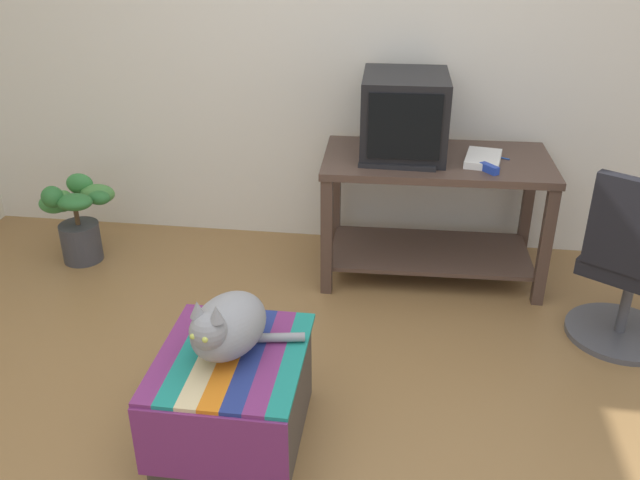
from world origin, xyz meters
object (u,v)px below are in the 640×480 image
object	(u,v)px
tv_monitor	(404,116)
cat	(227,326)
keyboard	(398,163)
desk	(434,196)
office_chair	(630,273)
stapler	(489,169)
book	(483,159)
potted_plant	(78,217)
ottoman_with_blanket	(234,396)

from	to	relation	value
tv_monitor	cat	distance (m)	1.66
keyboard	desk	bearing A→B (deg)	37.17
cat	office_chair	xyz separation A→B (m)	(1.71, 0.88, -0.13)
office_chair	desk	bearing A→B (deg)	0.98
desk	tv_monitor	size ratio (longest dim) A/B	2.39
tv_monitor	keyboard	bearing A→B (deg)	-97.36
tv_monitor	stapler	xyz separation A→B (m)	(0.45, -0.23, -0.19)
tv_monitor	stapler	bearing A→B (deg)	-28.76
tv_monitor	book	bearing A→B (deg)	-12.35
tv_monitor	potted_plant	xyz separation A→B (m)	(-1.88, -0.16, -0.64)
office_chair	keyboard	bearing A→B (deg)	12.40
potted_plant	office_chair	world-z (taller)	office_chair
keyboard	potted_plant	world-z (taller)	keyboard
tv_monitor	book	xyz separation A→B (m)	(0.43, -0.08, -0.19)
desk	tv_monitor	distance (m)	0.48
ottoman_with_blanket	office_chair	bearing A→B (deg)	27.86
cat	stapler	world-z (taller)	stapler
office_chair	tv_monitor	bearing A→B (deg)	4.03
tv_monitor	office_chair	world-z (taller)	tv_monitor
potted_plant	tv_monitor	bearing A→B (deg)	4.84
potted_plant	keyboard	bearing A→B (deg)	-0.93
ottoman_with_blanket	office_chair	xyz separation A→B (m)	(1.70, 0.90, 0.19)
ottoman_with_blanket	desk	bearing A→B (deg)	61.83
desk	potted_plant	bearing A→B (deg)	-178.49
book	office_chair	xyz separation A→B (m)	(0.67, -0.53, -0.34)
tv_monitor	book	size ratio (longest dim) A/B	1.91
cat	book	bearing A→B (deg)	69.00
keyboard	book	xyz separation A→B (m)	(0.45, 0.11, 0.01)
desk	tv_monitor	bearing A→B (deg)	166.42
keyboard	cat	world-z (taller)	keyboard
ottoman_with_blanket	keyboard	bearing A→B (deg)	66.38
desk	office_chair	world-z (taller)	office_chair
desk	book	distance (m)	0.35
desk	keyboard	size ratio (longest dim) A/B	3.10
potted_plant	stapler	distance (m)	2.37
keyboard	cat	xyz separation A→B (m)	(-0.59, -1.30, -0.20)
potted_plant	cat	bearing A→B (deg)	-46.30
tv_monitor	stapler	size ratio (longest dim) A/B	4.72
cat	ottoman_with_blanket	bearing A→B (deg)	-40.43
desk	office_chair	size ratio (longest dim) A/B	1.39
ottoman_with_blanket	potted_plant	bearing A→B (deg)	133.60
ottoman_with_blanket	stapler	bearing A→B (deg)	50.80
potted_plant	office_chair	size ratio (longest dim) A/B	0.58
keyboard	office_chair	bearing A→B (deg)	-18.79
desk	keyboard	world-z (taller)	keyboard
tv_monitor	potted_plant	size ratio (longest dim) A/B	1.00
office_chair	cat	bearing A→B (deg)	60.16
keyboard	cat	distance (m)	1.44
cat	stapler	bearing A→B (deg)	65.41
cat	keyboard	bearing A→B (deg)	80.98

